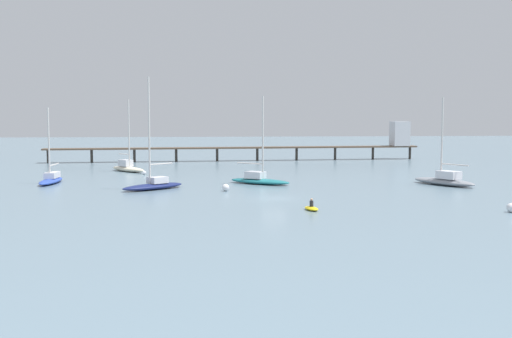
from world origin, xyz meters
TOP-DOWN VIEW (x-y plane):
  - ground_plane at (0.00, 0.00)m, footprint 400.00×400.00m
  - pier at (15.28, 57.08)m, footprint 73.86×7.12m
  - sailboat_cream at (-19.08, 34.43)m, footprint 6.81×8.02m
  - sailboat_gray at (23.32, 10.40)m, footprint 6.69×9.41m
  - sailboat_navy at (-13.45, 9.60)m, footprint 8.15×7.24m
  - sailboat_blue at (-27.26, 17.70)m, footprint 2.49×8.38m
  - sailboat_teal at (-0.15, 14.24)m, footprint 8.40×7.17m
  - dinghy_yellow at (2.36, -8.73)m, footprint 1.47×2.40m
  - mooring_buoy_mid at (-4.89, 6.96)m, footprint 0.86×0.86m
  - mooring_buoy_outer at (-16.05, 28.69)m, footprint 0.61×0.61m
  - mooring_buoy_far at (20.39, -11.83)m, footprint 0.87×0.87m

SIDE VIEW (x-z plane):
  - ground_plane at x=0.00m, z-range 0.00..0.00m
  - dinghy_yellow at x=2.36m, z-range -0.34..0.80m
  - mooring_buoy_outer at x=-16.05m, z-range 0.00..0.61m
  - mooring_buoy_mid at x=-4.89m, z-range 0.00..0.86m
  - mooring_buoy_far at x=20.39m, z-range 0.00..0.87m
  - sailboat_blue at x=-27.26m, z-range -4.30..5.63m
  - sailboat_teal at x=-0.15m, z-range -5.02..6.38m
  - sailboat_navy at x=-13.45m, z-range -6.02..7.45m
  - sailboat_gray at x=23.32m, z-range -4.87..6.35m
  - sailboat_cream at x=-19.08m, z-range -4.96..6.50m
  - pier at x=15.28m, z-range -0.14..7.60m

